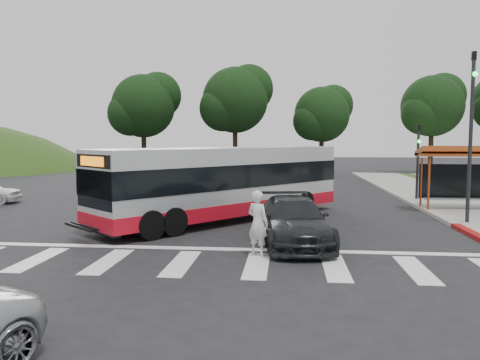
# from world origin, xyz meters

# --- Properties ---
(ground) EXTENTS (140.00, 140.00, 0.00)m
(ground) POSITION_xyz_m (0.00, 0.00, 0.00)
(ground) COLOR black
(ground) RESTS_ON ground
(sidewalk_east) EXTENTS (4.00, 40.00, 0.12)m
(sidewalk_east) POSITION_xyz_m (11.00, 8.00, 0.06)
(sidewalk_east) COLOR gray
(sidewalk_east) RESTS_ON ground
(curb_east) EXTENTS (0.30, 40.00, 0.15)m
(curb_east) POSITION_xyz_m (9.00, 8.00, 0.07)
(curb_east) COLOR #9E9991
(curb_east) RESTS_ON ground
(crosswalk_ladder) EXTENTS (18.00, 2.60, 0.01)m
(crosswalk_ladder) POSITION_xyz_m (0.00, -5.00, 0.01)
(crosswalk_ladder) COLOR silver
(crosswalk_ladder) RESTS_ON ground
(bus_shelter) EXTENTS (4.20, 1.60, 2.86)m
(bus_shelter) POSITION_xyz_m (10.80, 5.10, 2.35)
(bus_shelter) COLOR #9A4219
(bus_shelter) RESTS_ON sidewalk_east
(traffic_signal_ne_tall) EXTENTS (0.18, 0.37, 6.50)m
(traffic_signal_ne_tall) POSITION_xyz_m (9.60, 1.49, 3.88)
(traffic_signal_ne_tall) COLOR black
(traffic_signal_ne_tall) RESTS_ON ground
(traffic_signal_ne_short) EXTENTS (0.18, 0.37, 4.00)m
(traffic_signal_ne_short) POSITION_xyz_m (9.60, 8.49, 2.48)
(traffic_signal_ne_short) COLOR black
(traffic_signal_ne_short) RESTS_ON ground
(tree_ne_a) EXTENTS (6.16, 5.74, 9.30)m
(tree_ne_a) POSITION_xyz_m (16.08, 28.06, 6.39)
(tree_ne_a) COLOR black
(tree_ne_a) RESTS_ON parking_lot
(tree_north_a) EXTENTS (6.60, 6.15, 10.17)m
(tree_north_a) POSITION_xyz_m (-1.92, 26.07, 6.92)
(tree_north_a) COLOR black
(tree_north_a) RESTS_ON ground
(tree_north_b) EXTENTS (5.72, 5.33, 8.43)m
(tree_north_b) POSITION_xyz_m (6.07, 28.06, 5.66)
(tree_north_b) COLOR black
(tree_north_b) RESTS_ON ground
(tree_north_c) EXTENTS (6.16, 5.74, 9.30)m
(tree_north_c) POSITION_xyz_m (-9.92, 24.06, 6.29)
(tree_north_c) COLOR black
(tree_north_c) RESTS_ON ground
(transit_bus) EXTENTS (9.24, 10.20, 2.93)m
(transit_bus) POSITION_xyz_m (0.31, 1.73, 1.46)
(transit_bus) COLOR silver
(transit_bus) RESTS_ON ground
(pedestrian) EXTENTS (0.80, 0.74, 1.84)m
(pedestrian) POSITION_xyz_m (1.95, -3.92, 0.92)
(pedestrian) COLOR white
(pedestrian) RESTS_ON ground
(dark_sedan) EXTENTS (2.67, 5.17, 1.43)m
(dark_sedan) POSITION_xyz_m (2.97, -2.30, 0.72)
(dark_sedan) COLOR black
(dark_sedan) RESTS_ON ground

